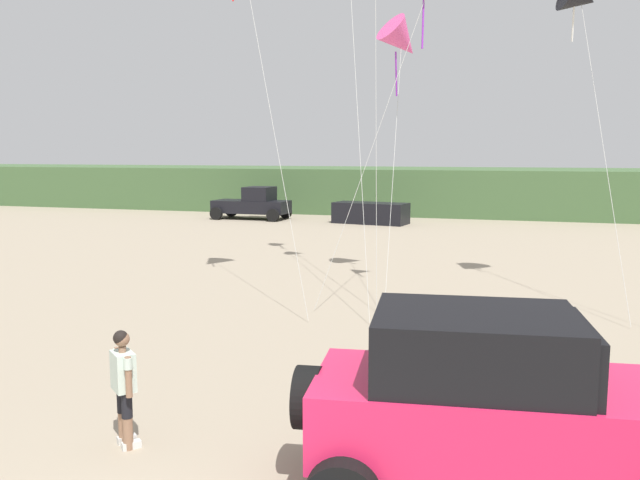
{
  "coord_description": "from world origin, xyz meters",
  "views": [
    {
      "loc": [
        3.2,
        -4.45,
        4.09
      ],
      "look_at": [
        0.64,
        4.1,
        2.88
      ],
      "focal_mm": 36.76,
      "sensor_mm": 36.0,
      "label": 1
    }
  ],
  "objects_px": {
    "jeep": "(498,402)",
    "distant_sedan": "(371,213)",
    "person_watching": "(124,382)",
    "distant_pickup": "(253,204)",
    "kite_white_parafoil": "(402,40)"
  },
  "relations": [
    {
      "from": "person_watching",
      "to": "distant_sedan",
      "type": "xyz_separation_m",
      "value": [
        -2.85,
        29.07,
        -0.34
      ]
    },
    {
      "from": "distant_pickup",
      "to": "jeep",
      "type": "bearing_deg",
      "value": -62.63
    },
    {
      "from": "person_watching",
      "to": "distant_sedan",
      "type": "height_order",
      "value": "person_watching"
    },
    {
      "from": "jeep",
      "to": "distant_pickup",
      "type": "relative_size",
      "value": 1.07
    },
    {
      "from": "distant_sedan",
      "to": "distant_pickup",
      "type": "bearing_deg",
      "value": -173.31
    },
    {
      "from": "distant_pickup",
      "to": "distant_sedan",
      "type": "bearing_deg",
      "value": -2.81
    },
    {
      "from": "person_watching",
      "to": "kite_white_parafoil",
      "type": "distance_m",
      "value": 14.13
    },
    {
      "from": "person_watching",
      "to": "distant_pickup",
      "type": "height_order",
      "value": "distant_pickup"
    },
    {
      "from": "jeep",
      "to": "distant_sedan",
      "type": "bearing_deg",
      "value": 105.1
    },
    {
      "from": "distant_sedan",
      "to": "kite_white_parafoil",
      "type": "relative_size",
      "value": 0.51
    },
    {
      "from": "person_watching",
      "to": "distant_sedan",
      "type": "bearing_deg",
      "value": 95.6
    },
    {
      "from": "kite_white_parafoil",
      "to": "person_watching",
      "type": "bearing_deg",
      "value": -97.52
    },
    {
      "from": "distant_sedan",
      "to": "jeep",
      "type": "bearing_deg",
      "value": -65.41
    },
    {
      "from": "jeep",
      "to": "distant_pickup",
      "type": "bearing_deg",
      "value": 117.37
    },
    {
      "from": "distant_pickup",
      "to": "distant_sedan",
      "type": "distance_m",
      "value": 7.41
    }
  ]
}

